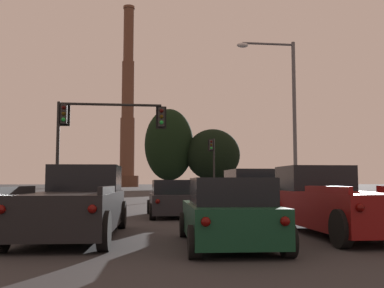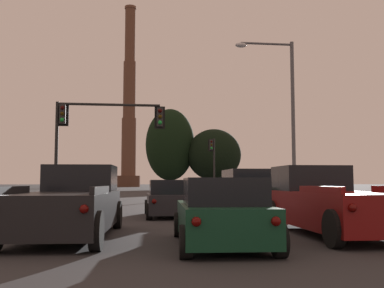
{
  "view_description": "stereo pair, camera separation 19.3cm",
  "coord_description": "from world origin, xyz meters",
  "px_view_note": "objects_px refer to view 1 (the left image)",
  "views": [
    {
      "loc": [
        -1.65,
        -0.3,
        1.35
      ],
      "look_at": [
        3.36,
        41.12,
        4.91
      ],
      "focal_mm": 42.0,
      "sensor_mm": 36.0,
      "label": 1
    },
    {
      "loc": [
        -1.46,
        -0.32,
        1.35
      ],
      "look_at": [
        3.36,
        41.12,
        4.91
      ],
      "focal_mm": 42.0,
      "sensor_mm": 36.0,
      "label": 2
    }
  ],
  "objects_px": {
    "pickup_truck_right_lane_second": "(335,203)",
    "pickup_truck_left_lane_second": "(77,204)",
    "hatchback_center_lane_second": "(228,215)",
    "traffic_light_overhead_left": "(96,126)",
    "traffic_light_far_right": "(213,158)",
    "smokestack": "(128,115)",
    "hatchback_center_lane_front": "(173,200)",
    "street_lamp": "(286,105)",
    "suv_right_lane_front": "(252,193)"
  },
  "relations": [
    {
      "from": "pickup_truck_right_lane_second",
      "to": "pickup_truck_left_lane_second",
      "type": "height_order",
      "value": "same"
    },
    {
      "from": "hatchback_center_lane_second",
      "to": "traffic_light_overhead_left",
      "type": "height_order",
      "value": "traffic_light_overhead_left"
    },
    {
      "from": "traffic_light_far_right",
      "to": "smokestack",
      "type": "height_order",
      "value": "smokestack"
    },
    {
      "from": "hatchback_center_lane_front",
      "to": "traffic_light_overhead_left",
      "type": "relative_size",
      "value": 0.68
    },
    {
      "from": "hatchback_center_lane_front",
      "to": "street_lamp",
      "type": "distance_m",
      "value": 9.84
    },
    {
      "from": "traffic_light_overhead_left",
      "to": "smokestack",
      "type": "height_order",
      "value": "smokestack"
    },
    {
      "from": "suv_right_lane_front",
      "to": "smokestack",
      "type": "height_order",
      "value": "smokestack"
    },
    {
      "from": "pickup_truck_left_lane_second",
      "to": "smokestack",
      "type": "xyz_separation_m",
      "value": [
        -1.58,
        121.03,
        20.43
      ]
    },
    {
      "from": "pickup_truck_left_lane_second",
      "to": "hatchback_center_lane_second",
      "type": "bearing_deg",
      "value": -29.57
    },
    {
      "from": "pickup_truck_left_lane_second",
      "to": "street_lamp",
      "type": "relative_size",
      "value": 0.62
    },
    {
      "from": "suv_right_lane_front",
      "to": "smokestack",
      "type": "distance_m",
      "value": 116.87
    },
    {
      "from": "suv_right_lane_front",
      "to": "traffic_light_far_right",
      "type": "distance_m",
      "value": 27.12
    },
    {
      "from": "pickup_truck_right_lane_second",
      "to": "street_lamp",
      "type": "height_order",
      "value": "street_lamp"
    },
    {
      "from": "traffic_light_far_right",
      "to": "street_lamp",
      "type": "bearing_deg",
      "value": -88.87
    },
    {
      "from": "hatchback_center_lane_second",
      "to": "pickup_truck_left_lane_second",
      "type": "bearing_deg",
      "value": 150.7
    },
    {
      "from": "street_lamp",
      "to": "pickup_truck_left_lane_second",
      "type": "bearing_deg",
      "value": -129.01
    },
    {
      "from": "pickup_truck_left_lane_second",
      "to": "suv_right_lane_front",
      "type": "height_order",
      "value": "suv_right_lane_front"
    },
    {
      "from": "traffic_light_overhead_left",
      "to": "street_lamp",
      "type": "height_order",
      "value": "street_lamp"
    },
    {
      "from": "pickup_truck_right_lane_second",
      "to": "hatchback_center_lane_front",
      "type": "distance_m",
      "value": 7.4
    },
    {
      "from": "suv_right_lane_front",
      "to": "smokestack",
      "type": "relative_size",
      "value": 0.09
    },
    {
      "from": "suv_right_lane_front",
      "to": "traffic_light_far_right",
      "type": "bearing_deg",
      "value": 85.4
    },
    {
      "from": "hatchback_center_lane_second",
      "to": "suv_right_lane_front",
      "type": "height_order",
      "value": "suv_right_lane_front"
    },
    {
      "from": "traffic_light_far_right",
      "to": "traffic_light_overhead_left",
      "type": "distance_m",
      "value": 22.3
    },
    {
      "from": "hatchback_center_lane_second",
      "to": "suv_right_lane_front",
      "type": "bearing_deg",
      "value": 75.05
    },
    {
      "from": "hatchback_center_lane_second",
      "to": "pickup_truck_left_lane_second",
      "type": "height_order",
      "value": "pickup_truck_left_lane_second"
    },
    {
      "from": "pickup_truck_right_lane_second",
      "to": "suv_right_lane_front",
      "type": "distance_m",
      "value": 6.46
    },
    {
      "from": "pickup_truck_right_lane_second",
      "to": "street_lamp",
      "type": "relative_size",
      "value": 0.61
    },
    {
      "from": "hatchback_center_lane_second",
      "to": "pickup_truck_left_lane_second",
      "type": "distance_m",
      "value": 4.05
    },
    {
      "from": "hatchback_center_lane_front",
      "to": "traffic_light_far_right",
      "type": "xyz_separation_m",
      "value": [
        6.12,
        26.89,
        3.13
      ]
    },
    {
      "from": "suv_right_lane_front",
      "to": "pickup_truck_left_lane_second",
      "type": "bearing_deg",
      "value": -132.94
    },
    {
      "from": "hatchback_center_lane_second",
      "to": "smokestack",
      "type": "distance_m",
      "value": 124.99
    },
    {
      "from": "hatchback_center_lane_second",
      "to": "traffic_light_far_right",
      "type": "relative_size",
      "value": 0.72
    },
    {
      "from": "suv_right_lane_front",
      "to": "traffic_light_overhead_left",
      "type": "xyz_separation_m",
      "value": [
        -6.86,
        6.78,
        3.47
      ]
    },
    {
      "from": "hatchback_center_lane_second",
      "to": "hatchback_center_lane_front",
      "type": "bearing_deg",
      "value": 96.57
    },
    {
      "from": "hatchback_center_lane_front",
      "to": "street_lamp",
      "type": "height_order",
      "value": "street_lamp"
    },
    {
      "from": "hatchback_center_lane_second",
      "to": "street_lamp",
      "type": "height_order",
      "value": "street_lamp"
    },
    {
      "from": "hatchback_center_lane_front",
      "to": "traffic_light_far_right",
      "type": "bearing_deg",
      "value": 76.94
    },
    {
      "from": "smokestack",
      "to": "hatchback_center_lane_front",
      "type": "bearing_deg",
      "value": -87.78
    },
    {
      "from": "hatchback_center_lane_front",
      "to": "pickup_truck_left_lane_second",
      "type": "xyz_separation_m",
      "value": [
        -2.88,
        -6.11,
        0.14
      ]
    },
    {
      "from": "pickup_truck_left_lane_second",
      "to": "traffic_light_far_right",
      "type": "distance_m",
      "value": 34.34
    },
    {
      "from": "hatchback_center_lane_front",
      "to": "smokestack",
      "type": "relative_size",
      "value": 0.08
    },
    {
      "from": "pickup_truck_right_lane_second",
      "to": "traffic_light_overhead_left",
      "type": "height_order",
      "value": "traffic_light_overhead_left"
    },
    {
      "from": "pickup_truck_right_lane_second",
      "to": "pickup_truck_left_lane_second",
      "type": "distance_m",
      "value": 6.68
    },
    {
      "from": "pickup_truck_right_lane_second",
      "to": "traffic_light_far_right",
      "type": "distance_m",
      "value": 33.46
    },
    {
      "from": "hatchback_center_lane_second",
      "to": "traffic_light_overhead_left",
      "type": "bearing_deg",
      "value": 108.29
    },
    {
      "from": "street_lamp",
      "to": "pickup_truck_right_lane_second",
      "type": "bearing_deg",
      "value": -103.06
    },
    {
      "from": "pickup_truck_right_lane_second",
      "to": "hatchback_center_lane_second",
      "type": "relative_size",
      "value": 1.33
    },
    {
      "from": "hatchback_center_lane_second",
      "to": "pickup_truck_left_lane_second",
      "type": "xyz_separation_m",
      "value": [
        -3.43,
        2.15,
        0.14
      ]
    },
    {
      "from": "pickup_truck_right_lane_second",
      "to": "hatchback_center_lane_second",
      "type": "xyz_separation_m",
      "value": [
        -3.25,
        -1.92,
        -0.14
      ]
    },
    {
      "from": "pickup_truck_right_lane_second",
      "to": "pickup_truck_left_lane_second",
      "type": "relative_size",
      "value": 0.99
    }
  ]
}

